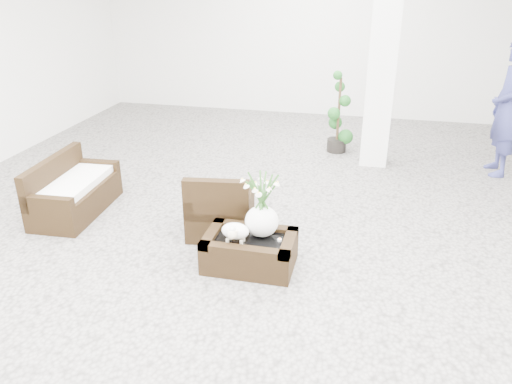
% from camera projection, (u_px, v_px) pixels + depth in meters
% --- Properties ---
extents(ground, '(11.00, 11.00, 0.00)m').
position_uv_depth(ground, '(258.00, 239.00, 5.68)').
color(ground, gray).
rests_on(ground, ground).
extents(column, '(0.40, 0.40, 3.50)m').
position_uv_depth(column, '(384.00, 48.00, 7.21)').
color(column, white).
rests_on(column, ground).
extents(coffee_table, '(0.90, 0.60, 0.31)m').
position_uv_depth(coffee_table, '(250.00, 252.00, 5.11)').
color(coffee_table, black).
rests_on(coffee_table, ground).
extents(sheep_figurine, '(0.28, 0.23, 0.21)m').
position_uv_depth(sheep_figurine, '(235.00, 233.00, 4.94)').
color(sheep_figurine, white).
rests_on(sheep_figurine, coffee_table).
extents(planter_narcissus, '(0.44, 0.44, 0.80)m').
position_uv_depth(planter_narcissus, '(262.00, 199.00, 4.95)').
color(planter_narcissus, white).
rests_on(planter_narcissus, coffee_table).
extents(tealight, '(0.04, 0.04, 0.03)m').
position_uv_depth(tealight, '(280.00, 240.00, 4.99)').
color(tealight, white).
rests_on(tealight, coffee_table).
extents(armchair, '(0.80, 0.78, 0.76)m').
position_uv_depth(armchair, '(221.00, 202.00, 5.69)').
color(armchair, black).
rests_on(armchair, ground).
extents(loveseat, '(0.69, 1.33, 0.69)m').
position_uv_depth(loveseat, '(74.00, 186.00, 6.18)').
color(loveseat, black).
rests_on(loveseat, ground).
extents(topiary, '(0.35, 0.35, 1.31)m').
position_uv_depth(topiary, '(339.00, 113.00, 8.15)').
color(topiary, '#184C19').
rests_on(topiary, ground).
extents(shopper, '(0.53, 0.75, 1.95)m').
position_uv_depth(shopper, '(508.00, 109.00, 7.13)').
color(shopper, navy).
rests_on(shopper, ground).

